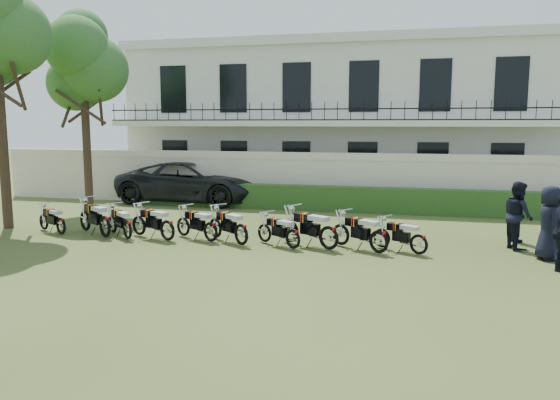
% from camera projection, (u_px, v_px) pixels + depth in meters
% --- Properties ---
extents(ground, '(100.00, 100.00, 0.00)m').
position_uv_depth(ground, '(272.00, 250.00, 15.21)').
color(ground, '#3A451B').
rests_on(ground, ground).
extents(perimeter_wall, '(30.00, 0.35, 2.30)m').
position_uv_depth(perimeter_wall, '(321.00, 180.00, 22.73)').
color(perimeter_wall, beige).
rests_on(perimeter_wall, ground).
extents(hedge, '(18.00, 0.60, 1.00)m').
position_uv_depth(hedge, '(342.00, 199.00, 21.82)').
color(hedge, '#1B3E16').
rests_on(hedge, ground).
extents(building, '(20.40, 9.60, 7.40)m').
position_uv_depth(building, '(341.00, 119.00, 28.10)').
color(building, silver).
rests_on(building, ground).
extents(tree_west_near, '(3.40, 3.20, 7.90)m').
position_uv_depth(tree_west_near, '(83.00, 62.00, 21.34)').
color(tree_west_near, '#473323').
rests_on(tree_west_near, ground).
extents(motorcycle_0, '(1.54, 0.87, 0.92)m').
position_uv_depth(motorcycle_0, '(61.00, 222.00, 17.20)').
color(motorcycle_0, black).
rests_on(motorcycle_0, ground).
extents(motorcycle_1, '(1.82, 1.23, 1.14)m').
position_uv_depth(motorcycle_1, '(105.00, 221.00, 16.71)').
color(motorcycle_1, black).
rests_on(motorcycle_1, ground).
extents(motorcycle_2, '(1.47, 1.21, 0.99)m').
position_uv_depth(motorcycle_2, '(127.00, 225.00, 16.46)').
color(motorcycle_2, black).
rests_on(motorcycle_2, ground).
extents(motorcycle_3, '(1.82, 0.92, 1.06)m').
position_uv_depth(motorcycle_3, '(167.00, 225.00, 16.25)').
color(motorcycle_3, black).
rests_on(motorcycle_3, ground).
extents(motorcycle_4, '(1.69, 0.94, 1.01)m').
position_uv_depth(motorcycle_4, '(211.00, 227.00, 16.13)').
color(motorcycle_4, black).
rests_on(motorcycle_4, ground).
extents(motorcycle_5, '(1.64, 1.22, 1.06)m').
position_uv_depth(motorcycle_5, '(241.00, 229.00, 15.65)').
color(motorcycle_5, black).
rests_on(motorcycle_5, ground).
extents(motorcycle_6, '(1.51, 0.99, 0.95)m').
position_uv_depth(motorcycle_6, '(293.00, 234.00, 15.22)').
color(motorcycle_6, black).
rests_on(motorcycle_6, ground).
extents(motorcycle_7, '(1.90, 1.09, 1.14)m').
position_uv_depth(motorcycle_7, '(329.00, 232.00, 15.08)').
color(motorcycle_7, black).
rests_on(motorcycle_7, ground).
extents(motorcycle_8, '(1.70, 1.13, 1.07)m').
position_uv_depth(motorcycle_8, '(379.00, 236.00, 14.69)').
color(motorcycle_8, black).
rests_on(motorcycle_8, ground).
extents(motorcycle_9, '(1.53, 0.95, 0.94)m').
position_uv_depth(motorcycle_9, '(419.00, 239.00, 14.55)').
color(motorcycle_9, black).
rests_on(motorcycle_9, ground).
extents(suv, '(6.64, 3.21, 1.82)m').
position_uv_depth(suv, '(192.00, 182.00, 24.24)').
color(suv, black).
rests_on(suv, ground).
extents(officer_3, '(0.72, 1.01, 1.92)m').
position_uv_depth(officer_3, '(549.00, 223.00, 14.04)').
color(officer_3, black).
rests_on(officer_3, ground).
extents(officer_4, '(0.95, 1.09, 1.91)m').
position_uv_depth(officer_4, '(518.00, 215.00, 15.25)').
color(officer_4, black).
rests_on(officer_4, ground).
extents(officer_5, '(0.64, 1.03, 1.64)m').
position_uv_depth(officer_5, '(516.00, 215.00, 16.10)').
color(officer_5, black).
rests_on(officer_5, ground).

